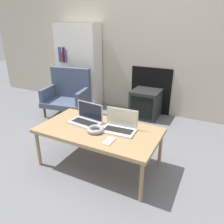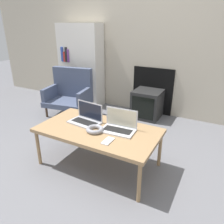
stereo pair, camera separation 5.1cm
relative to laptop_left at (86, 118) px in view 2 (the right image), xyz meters
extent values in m
plane|color=slate|center=(0.20, -0.24, -0.48)|extent=(14.00, 14.00, 0.00)
cube|color=#B7AD99|center=(0.20, 1.68, 0.82)|extent=(7.00, 0.06, 2.60)
cube|color=black|center=(0.20, 1.64, -0.10)|extent=(0.68, 0.03, 0.77)
cube|color=#9E7A51|center=(0.20, -0.08, -0.07)|extent=(1.24, 0.67, 0.04)
cylinder|color=#9E7A51|center=(-0.38, -0.38, -0.28)|extent=(0.04, 0.04, 0.40)
cylinder|color=#9E7A51|center=(0.78, -0.38, -0.28)|extent=(0.04, 0.04, 0.40)
cylinder|color=#9E7A51|center=(-0.38, 0.21, -0.28)|extent=(0.04, 0.04, 0.40)
cylinder|color=#9E7A51|center=(0.78, 0.21, -0.28)|extent=(0.04, 0.04, 0.40)
cube|color=#B2B2B7|center=(0.00, -0.04, -0.04)|extent=(0.36, 0.24, 0.02)
cube|color=black|center=(0.00, -0.04, -0.03)|extent=(0.30, 0.15, 0.00)
cube|color=#B2B2B7|center=(0.01, 0.06, 0.07)|extent=(0.34, 0.05, 0.20)
cube|color=black|center=(0.01, 0.06, 0.07)|extent=(0.31, 0.04, 0.18)
cube|color=silver|center=(0.40, -0.04, -0.04)|extent=(0.35, 0.23, 0.02)
cube|color=black|center=(0.40, -0.04, -0.03)|extent=(0.29, 0.13, 0.00)
cube|color=silver|center=(0.39, 0.06, 0.07)|extent=(0.34, 0.03, 0.20)
cube|color=beige|center=(0.39, 0.06, 0.07)|extent=(0.31, 0.02, 0.18)
torus|color=gray|center=(0.20, -0.14, -0.03)|extent=(0.18, 0.18, 0.04)
cube|color=silver|center=(0.41, -0.26, -0.04)|extent=(0.07, 0.14, 0.01)
cube|color=black|center=(0.20, 1.41, -0.26)|extent=(0.43, 0.42, 0.45)
cube|color=black|center=(0.20, 1.20, -0.26)|extent=(0.36, 0.01, 0.35)
cube|color=#47516B|center=(-0.95, 0.84, -0.25)|extent=(0.76, 0.64, 0.08)
cube|color=#47516B|center=(-0.99, 1.04, 0.04)|extent=(0.68, 0.22, 0.49)
cube|color=#47516B|center=(-1.26, 0.78, -0.11)|extent=(0.14, 0.47, 0.20)
cube|color=#47516B|center=(-0.65, 0.89, -0.11)|extent=(0.14, 0.47, 0.20)
cylinder|color=#4C3828|center=(-1.24, 0.62, -0.39)|extent=(0.04, 0.04, 0.20)
cylinder|color=#4C3828|center=(-0.66, 0.62, -0.39)|extent=(0.04, 0.04, 0.20)
cylinder|color=#4C3828|center=(-1.24, 1.05, -0.39)|extent=(0.04, 0.04, 0.20)
cylinder|color=#4C3828|center=(-0.66, 1.05, -0.39)|extent=(0.04, 0.04, 0.20)
cube|color=silver|center=(-1.12, 1.48, 0.23)|extent=(0.81, 0.30, 1.44)
cube|color=#2D479E|center=(-1.40, 1.31, 0.43)|extent=(0.04, 0.02, 0.25)
cube|color=#B22D28|center=(-1.36, 1.31, 0.39)|extent=(0.04, 0.02, 0.17)
cube|color=black|center=(-1.31, 1.31, 0.43)|extent=(0.04, 0.02, 0.25)
cube|color=#6B387F|center=(-1.27, 1.31, 0.42)|extent=(0.03, 0.02, 0.22)
camera|label=1|loc=(1.23, -1.80, 0.97)|focal=35.00mm
camera|label=2|loc=(1.27, -1.78, 0.97)|focal=35.00mm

